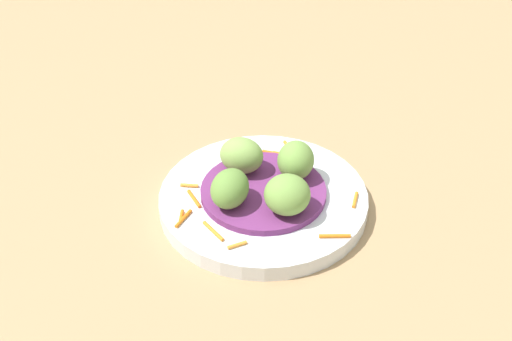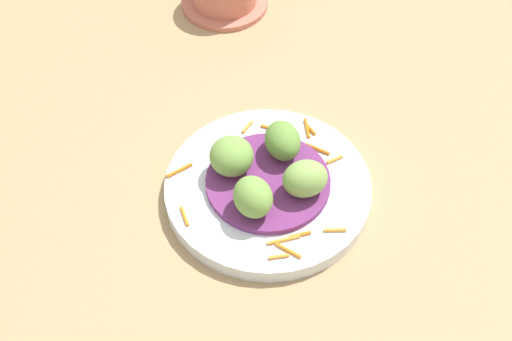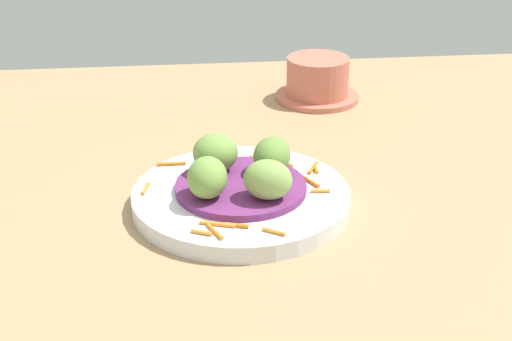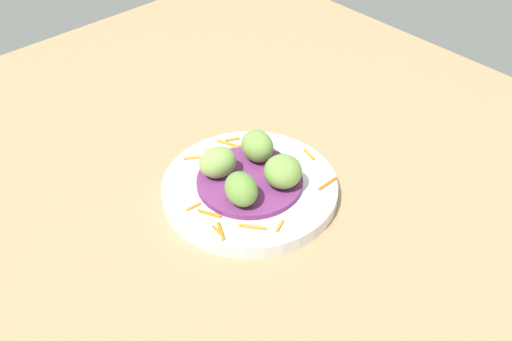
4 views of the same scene
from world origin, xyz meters
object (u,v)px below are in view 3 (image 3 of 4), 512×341
(guac_scoop_center, at_px, (268,180))
(terracotta_bowl, at_px, (318,80))
(guac_scoop_right, at_px, (272,156))
(guac_scoop_back, at_px, (215,153))
(guac_scoop_left, at_px, (207,178))
(main_plate, at_px, (241,198))

(guac_scoop_center, bearing_deg, terracotta_bowl, -18.31)
(guac_scoop_right, relative_size, guac_scoop_back, 1.03)
(guac_scoop_right, relative_size, terracotta_bowl, 0.41)
(guac_scoop_left, height_order, guac_scoop_center, guac_scoop_left)
(guac_scoop_left, bearing_deg, guac_scoop_center, -100.89)
(guac_scoop_center, bearing_deg, guac_scoop_back, 34.11)
(guac_scoop_right, height_order, terracotta_bowl, guac_scoop_right)
(main_plate, distance_m, guac_scoop_right, 0.06)
(guac_scoop_center, height_order, terracotta_bowl, guac_scoop_center)
(guac_scoop_back, distance_m, terracotta_bowl, 0.33)
(guac_scoop_center, bearing_deg, guac_scoop_left, 79.11)
(guac_scoop_center, height_order, guac_scoop_back, same)
(guac_scoop_left, xyz_separation_m, guac_scoop_right, (0.05, -0.07, -0.00))
(main_plate, height_order, guac_scoop_right, guac_scoop_right)
(guac_scoop_left, relative_size, guac_scoop_center, 0.97)
(main_plate, height_order, guac_scoop_left, guac_scoop_left)
(main_plate, relative_size, terracotta_bowl, 1.89)
(guac_scoop_right, xyz_separation_m, guac_scoop_back, (0.01, 0.06, 0.00))
(guac_scoop_right, bearing_deg, main_plate, 124.11)
(terracotta_bowl, bearing_deg, guac_scoop_left, 152.56)
(main_plate, xyz_separation_m, guac_scoop_center, (-0.04, -0.02, 0.04))
(main_plate, distance_m, guac_scoop_back, 0.06)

